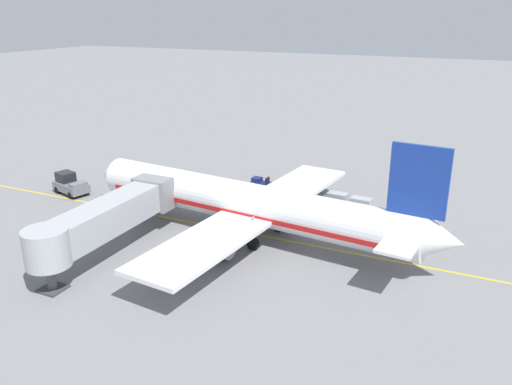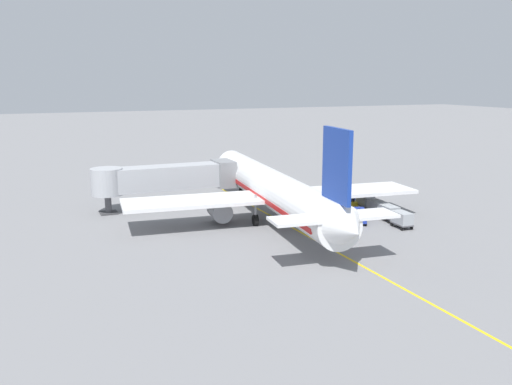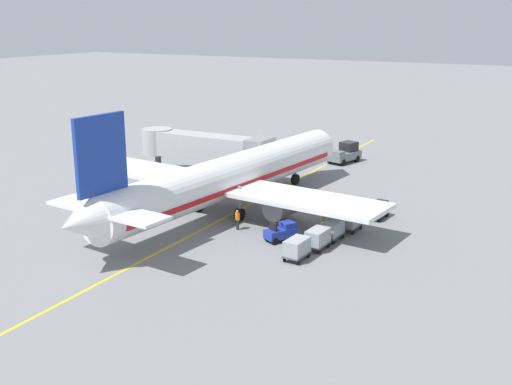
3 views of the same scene
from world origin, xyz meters
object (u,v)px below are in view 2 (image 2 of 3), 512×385
Objects in this scene: baggage_cart_front at (365,201)px; baggage_cart_second_in_train at (377,207)px; pushback_tractor at (215,172)px; baggage_cart_third_in_train at (389,212)px; baggage_cart_tail_end at (402,218)px; baggage_tug_spare at (348,202)px; baggage_tug_lead at (351,195)px; ground_crew_loader at (332,195)px; ground_crew_wing_walker at (319,217)px; parked_airliner at (272,189)px; ground_crew_marshaller at (313,199)px; jet_bridge at (165,178)px; baggage_tug_trailing at (359,216)px.

baggage_cart_front is 1.00× the size of baggage_cart_second_in_train.
pushback_tractor is 1.65× the size of baggage_cart_third_in_train.
baggage_cart_second_in_train is 5.15m from baggage_cart_tail_end.
baggage_cart_front is (1.66, -0.95, 0.24)m from baggage_tug_spare.
baggage_cart_tail_end is (-0.71, -5.10, 0.00)m from baggage_cart_second_in_train.
pushback_tractor is 1.65× the size of baggage_cart_front.
baggage_tug_lead is at bearing 78.84° from baggage_cart_second_in_train.
pushback_tractor is at bearing 104.75° from baggage_cart_tail_end.
ground_crew_loader is at bearing 90.91° from baggage_tug_spare.
parked_airliner is at bearing 127.51° from ground_crew_wing_walker.
baggage_tug_spare is 1.93m from baggage_cart_front.
pushback_tractor reaches higher than ground_crew_marshaller.
ground_crew_loader is at bearing -14.61° from jet_bridge.
ground_crew_marshaller reaches higher than baggage_cart_third_in_train.
baggage_cart_third_in_train is 9.59m from ground_crew_loader.
baggage_cart_third_in_train is at bearing -83.99° from ground_crew_loader.
baggage_tug_trailing is 1.05× the size of baggage_tug_spare.
ground_crew_loader reaches higher than baggage_cart_third_in_train.
pushback_tractor reaches higher than baggage_cart_tail_end.
baggage_cart_second_in_train is at bearing -13.88° from parked_airliner.
baggage_tug_spare reaches higher than baggage_cart_third_in_train.
baggage_tug_lead reaches higher than baggage_cart_front.
jet_bridge is (-8.77, 9.23, 0.27)m from parked_airliner.
baggage_cart_third_in_train is at bearing 79.78° from baggage_cart_tail_end.
baggage_cart_second_in_train is at bearing 82.12° from baggage_cart_tail_end.
pushback_tractor is 27.87m from baggage_cart_second_in_train.
baggage_tug_lead is at bearing -12.70° from jet_bridge.
baggage_tug_lead reaches higher than baggage_cart_third_in_train.
baggage_cart_second_in_train is (19.75, -11.95, -2.51)m from jet_bridge.
pushback_tractor is 2.86× the size of ground_crew_marshaller.
parked_airliner is 12.12m from baggage_cart_third_in_train.
baggage_cart_third_in_train is (8.77, -28.79, -0.15)m from pushback_tractor.
jet_bridge is at bearing 148.83° from baggage_cart_second_in_train.
pushback_tractor is (10.76, 14.43, -2.36)m from jet_bridge.
ground_crew_loader is (-1.72, 4.25, 0.00)m from baggage_cart_front.
baggage_tug_spare is at bearing 98.67° from baggage_cart_third_in_train.
baggage_tug_lead is 9.74m from baggage_cart_third_in_train.
baggage_cart_front is (11.46, 0.16, -2.24)m from parked_airliner.
baggage_tug_spare is (9.80, 1.11, -2.47)m from parked_airliner.
baggage_tug_lead is at bearing 1.26° from ground_crew_loader.
baggage_tug_trailing is (16.26, -13.93, -2.74)m from jet_bridge.
baggage_cart_second_in_train is 2.43m from baggage_cart_third_in_train.
pushback_tractor reaches higher than baggage_cart_front.
baggage_tug_trailing is (-4.91, -9.16, 0.00)m from baggage_tug_lead.
ground_crew_loader is at bearing -68.04° from pushback_tractor.
ground_crew_loader is at bearing 99.78° from baggage_cart_second_in_train.
baggage_cart_third_in_train is at bearing -73.06° from pushback_tractor.
parked_airliner reaches higher than ground_crew_marshaller.
parked_airliner reaches higher than baggage_cart_second_in_train.
baggage_cart_front is at bearing 27.03° from ground_crew_wing_walker.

